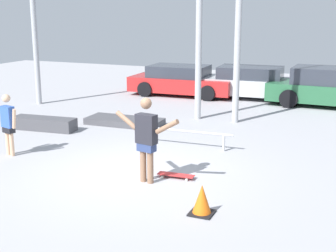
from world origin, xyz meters
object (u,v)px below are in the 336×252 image
grind_box (44,124)px  traffic_cone (202,200)px  parked_car_green (332,88)px  bystander (8,122)px  skateboard (176,175)px  grind_rail (181,133)px  parked_car_silver (253,83)px  skateboarder (146,136)px  manual_pad (125,121)px  parked_car_red (182,81)px

grind_box → traffic_cone: size_ratio=3.62×
parked_car_green → bystander: size_ratio=3.09×
skateboard → grind_rail: size_ratio=0.29×
parked_car_green → bystander: (-6.60, -9.32, 0.15)m
grind_rail → parked_car_silver: bearing=89.3°
skateboarder → traffic_cone: skateboarder is taller
skateboarder → parked_car_silver: bearing=101.2°
grind_rail → parked_car_silver: (0.09, 7.46, 0.26)m
traffic_cone → grind_box: bearing=149.2°
grind_rail → skateboarder: bearing=-83.5°
grind_rail → traffic_cone: bearing=-63.4°
skateboard → traffic_cone: (1.09, -1.47, 0.19)m
grind_box → skateboarder: bearing=-30.0°
skateboarder → skateboard: skateboarder is taller
manual_pad → skateboard: bearing=-49.0°
parked_car_silver → parked_car_green: size_ratio=0.99×
parked_car_green → traffic_cone: parked_car_green is taller
parked_car_green → bystander: bystander is taller
manual_pad → parked_car_red: bearing=93.2°
parked_car_silver → parked_car_green: (2.99, -0.47, 0.06)m
parked_car_red → parked_car_silver: size_ratio=0.95×
grind_box → parked_car_silver: 8.67m
grind_box → parked_car_red: bearing=77.6°
skateboarder → grind_box: (-4.64, 2.68, -0.79)m
manual_pad → grind_rail: bearing=-31.7°
grind_rail → manual_pad: bearing=148.3°
bystander → traffic_cone: bystander is taller
skateboarder → parked_car_red: skateboarder is taller
bystander → traffic_cone: size_ratio=2.82×
parked_car_red → parked_car_silver: 2.92m
manual_pad → parked_car_red: (-0.30, 5.49, 0.50)m
parked_car_silver → traffic_cone: size_ratio=8.61×
parked_car_green → traffic_cone: size_ratio=8.73×
grind_rail → bystander: size_ratio=1.81×
grind_rail → bystander: bystander is taller
parked_car_red → grind_rail: bearing=-70.7°
grind_box → manual_pad: grind_box is taller
grind_box → bystander: (0.83, -2.35, 0.64)m
skateboard → manual_pad: 4.95m
parked_car_green → bystander: 11.42m
skateboard → grind_rail: bearing=104.9°
grind_box → parked_car_silver: bearing=59.2°
grind_box → grind_rail: 4.35m
traffic_cone → parked_car_red: bearing=113.4°
skateboarder → grind_box: bearing=160.0°
traffic_cone → skateboard: bearing=126.5°
grind_rail → skateboard: bearing=-71.1°
parked_car_green → traffic_cone: bearing=-95.7°
grind_rail → parked_car_green: parked_car_green is taller
grind_box → traffic_cone: bearing=-30.8°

